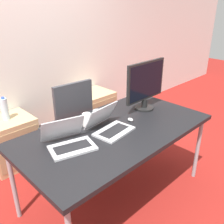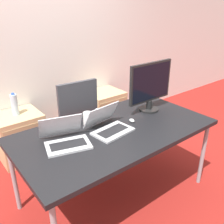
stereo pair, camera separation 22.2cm
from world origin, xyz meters
name	(u,v)px [view 1 (the left image)]	position (x,y,z in m)	size (l,w,h in m)	color
ground_plane	(115,194)	(0.00, 0.00, 0.00)	(14.00, 14.00, 0.00)	maroon
wall_back	(27,47)	(0.00, 1.53, 1.30)	(10.00, 0.05, 2.60)	silver
desk	(116,133)	(0.00, 0.00, 0.71)	(1.79, 0.96, 0.76)	black
office_chair	(67,135)	(-0.03, 0.75, 0.40)	(0.56, 0.58, 1.07)	#232326
cabinet_left	(11,142)	(-0.49, 1.25, 0.29)	(0.52, 0.48, 0.59)	tan
cabinet_right	(94,111)	(0.79, 1.25, 0.29)	(0.52, 0.48, 0.59)	tan
water_bottle	(5,109)	(-0.49, 1.25, 0.71)	(0.08, 0.08, 0.27)	silver
laptop_left	(69,141)	(-0.47, 0.05, 0.80)	(0.40, 0.40, 0.22)	silver
laptop_right	(110,126)	(-0.06, 0.02, 0.80)	(0.37, 0.36, 0.22)	silver
monitor	(145,85)	(0.54, 0.11, 1.03)	(0.54, 0.20, 0.51)	black
mouse	(130,120)	(0.21, 0.01, 0.77)	(0.04, 0.06, 0.03)	silver
coffee_cup_white	(87,120)	(-0.14, 0.23, 0.82)	(0.08, 0.08, 0.12)	white
coffee_cup_brown	(97,115)	(0.01, 0.26, 0.81)	(0.08, 0.08, 0.09)	brown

